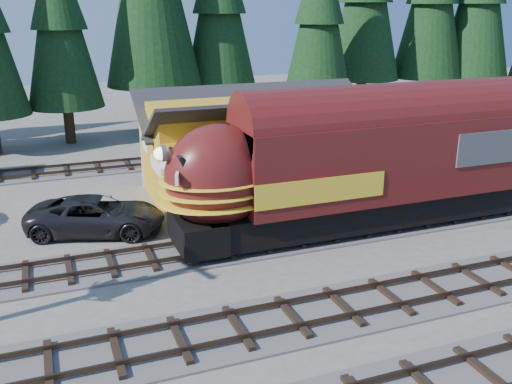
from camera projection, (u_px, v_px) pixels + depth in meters
name	position (u px, v px, depth m)	size (l,w,h in m)	color
ground	(374.00, 272.00, 21.01)	(120.00, 120.00, 0.00)	#6B665B
track_siding	(506.00, 205.00, 27.94)	(68.00, 3.20, 0.33)	#4C4947
track_spur	(62.00, 172.00, 33.58)	(32.00, 3.20, 0.33)	#4C4947
depot	(267.00, 136.00, 29.41)	(12.80, 7.00, 5.30)	#C78A1C
conifer_backdrop	(268.00, 0.00, 42.64)	(80.20, 23.81, 17.53)	black
locomotive	(358.00, 169.00, 24.22)	(17.68, 3.51, 4.81)	black
pickup_truck_a	(96.00, 215.00, 24.43)	(2.66, 5.76, 1.60)	black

